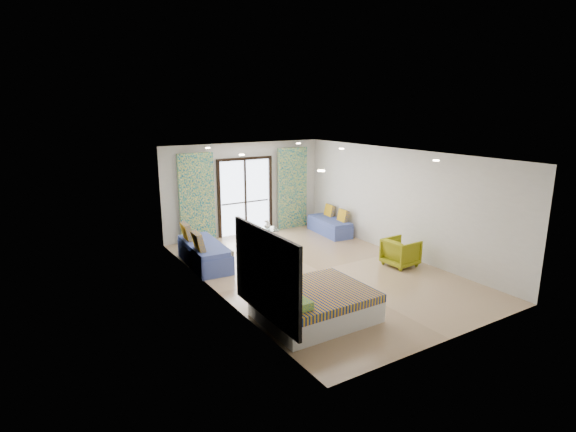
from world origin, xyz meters
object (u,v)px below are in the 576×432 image
daybed_right (330,225)px  armchair (401,251)px  daybed_left (204,253)px  coffee_table (267,230)px  bed (314,304)px

daybed_right → armchair: daybed_right is taller
armchair → daybed_right: bearing=-6.5°
daybed_left → armchair: (3.99, -2.50, 0.06)m
coffee_table → armchair: 3.82m
bed → daybed_right: daybed_right is taller
daybed_right → coffee_table: size_ratio=2.41×
daybed_right → armchair: size_ratio=2.30×
bed → daybed_right: bearing=50.3°
armchair → coffee_table: bearing=25.3°
bed → daybed_left: bearing=99.8°
daybed_left → bed: bearing=-76.7°
daybed_left → armchair: bearing=-28.6°
daybed_left → coffee_table: bearing=25.2°
coffee_table → armchair: armchair is taller
daybed_left → coffee_table: (2.24, 0.89, 0.02)m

